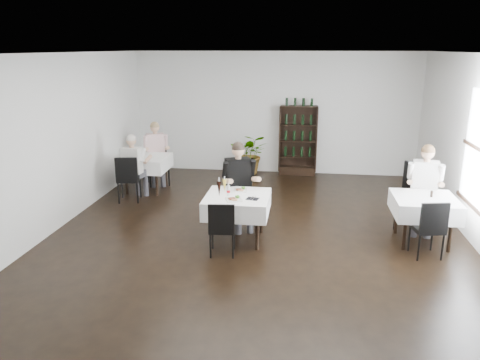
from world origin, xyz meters
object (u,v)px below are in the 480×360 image
(wine_shelf, at_px, (298,141))
(potted_tree, at_px, (250,154))
(diner_main, at_px, (239,179))
(main_table, at_px, (237,204))

(wine_shelf, bearing_deg, potted_tree, -174.44)
(diner_main, bearing_deg, main_table, -85.51)
(wine_shelf, relative_size, main_table, 1.70)
(potted_tree, bearing_deg, wine_shelf, 5.56)
(main_table, bearing_deg, potted_tree, 93.75)
(main_table, distance_m, diner_main, 0.62)
(wine_shelf, height_order, potted_tree, wine_shelf)
(potted_tree, relative_size, diner_main, 0.68)
(wine_shelf, distance_m, potted_tree, 1.23)
(main_table, distance_m, potted_tree, 4.21)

